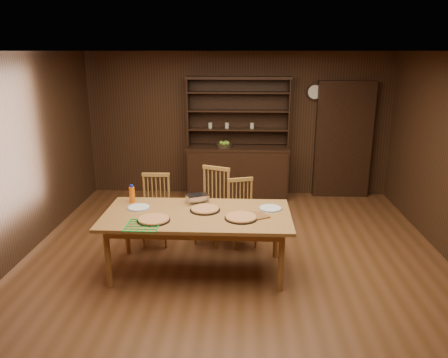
{
  "coord_description": "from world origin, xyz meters",
  "views": [
    {
      "loc": [
        0.11,
        -4.95,
        2.6
      ],
      "look_at": [
        -0.14,
        0.4,
        1.02
      ],
      "focal_mm": 35.0,
      "sensor_mm": 36.0,
      "label": 1
    }
  ],
  "objects_px": {
    "chair_left": "(156,207)",
    "chair_right": "(242,210)",
    "dining_table": "(197,219)",
    "china_hutch": "(238,165)",
    "chair_center": "(213,203)",
    "juice_bottle": "(132,194)"
  },
  "relations": [
    {
      "from": "chair_left",
      "to": "chair_right",
      "type": "relative_size",
      "value": 1.06
    },
    {
      "from": "chair_right",
      "to": "dining_table",
      "type": "bearing_deg",
      "value": -138.96
    },
    {
      "from": "dining_table",
      "to": "chair_left",
      "type": "xyz_separation_m",
      "value": [
        -0.67,
        0.83,
        -0.16
      ]
    },
    {
      "from": "chair_left",
      "to": "chair_right",
      "type": "xyz_separation_m",
      "value": [
        1.19,
        0.01,
        -0.03
      ]
    },
    {
      "from": "chair_left",
      "to": "china_hutch",
      "type": "bearing_deg",
      "value": 60.2
    },
    {
      "from": "chair_right",
      "to": "chair_center",
      "type": "bearing_deg",
      "value": 151.99
    },
    {
      "from": "dining_table",
      "to": "chair_right",
      "type": "height_order",
      "value": "chair_right"
    },
    {
      "from": "chair_center",
      "to": "dining_table",
      "type": "bearing_deg",
      "value": -74.94
    },
    {
      "from": "dining_table",
      "to": "juice_bottle",
      "type": "relative_size",
      "value": 9.66
    },
    {
      "from": "chair_right",
      "to": "juice_bottle",
      "type": "height_order",
      "value": "juice_bottle"
    },
    {
      "from": "china_hutch",
      "to": "chair_right",
      "type": "distance_m",
      "value": 2.05
    },
    {
      "from": "chair_left",
      "to": "juice_bottle",
      "type": "relative_size",
      "value": 4.28
    },
    {
      "from": "chair_left",
      "to": "chair_right",
      "type": "height_order",
      "value": "chair_left"
    },
    {
      "from": "juice_bottle",
      "to": "chair_right",
      "type": "bearing_deg",
      "value": 18.82
    },
    {
      "from": "china_hutch",
      "to": "chair_right",
      "type": "height_order",
      "value": "china_hutch"
    },
    {
      "from": "chair_left",
      "to": "chair_center",
      "type": "bearing_deg",
      "value": 4.86
    },
    {
      "from": "dining_table",
      "to": "chair_right",
      "type": "bearing_deg",
      "value": 57.84
    },
    {
      "from": "china_hutch",
      "to": "dining_table",
      "type": "bearing_deg",
      "value": -98.62
    },
    {
      "from": "chair_right",
      "to": "juice_bottle",
      "type": "xyz_separation_m",
      "value": [
        -1.39,
        -0.47,
        0.37
      ]
    },
    {
      "from": "dining_table",
      "to": "chair_center",
      "type": "height_order",
      "value": "chair_center"
    },
    {
      "from": "chair_left",
      "to": "chair_center",
      "type": "height_order",
      "value": "chair_center"
    },
    {
      "from": "juice_bottle",
      "to": "china_hutch",
      "type": "bearing_deg",
      "value": 62.65
    }
  ]
}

